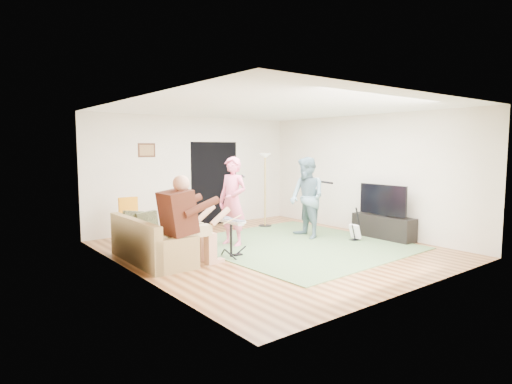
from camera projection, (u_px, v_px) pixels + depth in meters
floor at (274, 249)px, 8.27m from camera, size 6.00×6.00×0.00m
walls at (274, 180)px, 8.13m from camera, size 5.50×6.00×2.70m
ceiling at (275, 108)px, 7.99m from camera, size 6.00×6.00×0.00m
window_blinds at (130, 174)px, 6.59m from camera, size 0.00×2.05×2.05m
doorway at (214, 183)px, 10.84m from camera, size 2.10×0.00×2.10m
picture_frame at (147, 150)px, 9.66m from camera, size 0.42×0.03×0.32m
area_rug at (297, 244)px, 8.65m from camera, size 3.82×4.07×0.02m
sofa at (148, 247)px, 7.36m from camera, size 0.78×1.90×0.77m
drummer at (189, 230)px, 7.08m from camera, size 0.99×0.55×1.52m
drum_kit at (231, 240)px, 7.63m from camera, size 0.38×0.69×0.71m
singer at (233, 201)px, 8.53m from camera, size 0.59×0.74×1.78m
microphone at (241, 179)px, 8.61m from camera, size 0.06×0.06×0.24m
guitarist at (307, 198)px, 9.22m from camera, size 0.80×0.95×1.76m
guitar_held at (314, 183)px, 9.31m from camera, size 0.28×0.61×0.26m
guitar_spare at (355, 231)px, 9.00m from camera, size 0.26×0.23×0.71m
torchiere_lamp at (265, 177)px, 10.52m from camera, size 0.33×0.33×1.82m
dining_chair at (131, 228)px, 8.67m from camera, size 0.43×0.44×0.95m
tv_cabinet at (383, 227)px, 9.22m from camera, size 0.40×1.40×0.50m
television at (383, 200)px, 9.13m from camera, size 0.06×1.13×0.65m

